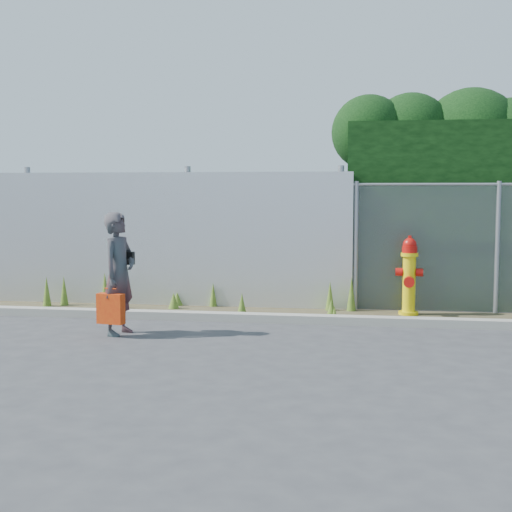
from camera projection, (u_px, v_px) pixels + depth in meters
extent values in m
plane|color=#363638|center=(263.00, 350.00, 8.54)|extent=(80.00, 80.00, 0.00)
cube|color=gray|center=(281.00, 318.00, 10.31)|extent=(16.00, 0.22, 0.12)
cube|color=#423A26|center=(285.00, 315.00, 10.90)|extent=(16.00, 1.20, 0.01)
cone|color=#42641E|center=(174.00, 302.00, 11.40)|extent=(0.18, 0.18, 0.26)
cone|color=#42641E|center=(213.00, 295.00, 11.60)|extent=(0.13, 0.13, 0.40)
cone|color=#42641E|center=(47.00, 292.00, 11.62)|extent=(0.14, 0.14, 0.50)
cone|color=#42641E|center=(64.00, 291.00, 11.73)|extent=(0.14, 0.14, 0.50)
cone|color=#42641E|center=(351.00, 295.00, 11.17)|extent=(0.15, 0.15, 0.55)
cone|color=#42641E|center=(331.00, 309.00, 10.65)|extent=(0.15, 0.15, 0.28)
cone|color=#42641E|center=(116.00, 297.00, 11.43)|extent=(0.14, 0.14, 0.39)
cone|color=#42641E|center=(330.00, 296.00, 11.23)|extent=(0.14, 0.14, 0.48)
cone|color=#42641E|center=(334.00, 313.00, 10.51)|extent=(0.09, 0.09, 0.20)
cone|color=#42641E|center=(242.00, 305.00, 10.73)|extent=(0.16, 0.16, 0.36)
cone|color=#42641E|center=(105.00, 289.00, 11.87)|extent=(0.14, 0.14, 0.53)
cone|color=#42641E|center=(177.00, 300.00, 11.72)|extent=(0.20, 0.20, 0.22)
cone|color=#42641E|center=(173.00, 296.00, 11.78)|extent=(0.13, 0.13, 0.33)
cube|color=silver|center=(96.00, 239.00, 11.88)|extent=(8.50, 0.08, 2.20)
cylinder|color=gray|center=(29.00, 235.00, 12.19)|extent=(0.10, 0.10, 2.30)
cylinder|color=gray|center=(188.00, 236.00, 11.76)|extent=(0.10, 0.10, 2.30)
cylinder|color=gray|center=(340.00, 238.00, 11.38)|extent=(0.10, 0.10, 2.30)
cylinder|color=gray|center=(356.00, 246.00, 11.24)|extent=(0.07, 0.07, 2.05)
cylinder|color=gray|center=(497.00, 248.00, 10.91)|extent=(0.07, 0.07, 2.05)
sphere|color=black|center=(369.00, 132.00, 11.97)|extent=(1.26, 1.26, 1.26)
sphere|color=black|center=(411.00, 134.00, 12.05)|extent=(1.39, 1.39, 1.39)
sphere|color=black|center=(471.00, 140.00, 12.06)|extent=(1.75, 1.75, 1.75)
sphere|color=black|center=(512.00, 144.00, 11.91)|extent=(1.54, 1.54, 1.54)
cylinder|color=yellow|center=(408.00, 314.00, 10.86)|extent=(0.30, 0.30, 0.06)
cylinder|color=yellow|center=(409.00, 286.00, 10.82)|extent=(0.19, 0.19, 0.92)
cylinder|color=yellow|center=(410.00, 255.00, 10.78)|extent=(0.26, 0.26, 0.05)
cylinder|color=#B20F0A|center=(410.00, 250.00, 10.77)|extent=(0.23, 0.23, 0.11)
sphere|color=#B20F0A|center=(410.00, 245.00, 10.77)|extent=(0.20, 0.20, 0.20)
cylinder|color=#B20F0A|center=(410.00, 237.00, 10.76)|extent=(0.05, 0.05, 0.05)
cylinder|color=#B20F0A|center=(399.00, 272.00, 10.83)|extent=(0.11, 0.12, 0.12)
cylinder|color=#B20F0A|center=(419.00, 272.00, 10.78)|extent=(0.11, 0.12, 0.12)
cylinder|color=#B20F0A|center=(410.00, 282.00, 10.67)|extent=(0.16, 0.13, 0.16)
imported|color=#0E595B|center=(119.00, 274.00, 9.41)|extent=(0.52, 0.67, 1.62)
cube|color=#B9240A|center=(111.00, 309.00, 9.25)|extent=(0.36, 0.13, 0.40)
cylinder|color=#B9240A|center=(110.00, 289.00, 9.22)|extent=(0.17, 0.02, 0.02)
cube|color=black|center=(126.00, 258.00, 9.57)|extent=(0.23, 0.10, 0.17)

